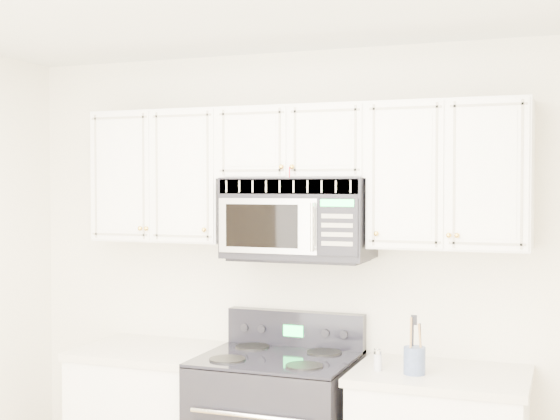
% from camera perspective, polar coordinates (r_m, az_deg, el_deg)
% --- Properties ---
extents(room, '(3.51, 3.51, 2.61)m').
position_cam_1_polar(room, '(2.85, -9.30, -9.18)').
color(room, olive).
rests_on(room, ground).
extents(upper_cabinets, '(2.44, 0.37, 0.75)m').
position_cam_1_polar(upper_cabinets, '(4.25, 1.35, 3.04)').
color(upper_cabinets, silver).
rests_on(upper_cabinets, ground).
extents(microwave, '(0.78, 0.44, 0.43)m').
position_cam_1_polar(microwave, '(4.22, 1.37, -0.58)').
color(microwave, black).
rests_on(microwave, ground).
extents(utensil_crock, '(0.11, 0.11, 0.29)m').
position_cam_1_polar(utensil_crock, '(3.93, 9.82, -10.73)').
color(utensil_crock, '#505E90').
rests_on(utensil_crock, base_cabinet_right).
extents(shaker_salt, '(0.04, 0.04, 0.09)m').
position_cam_1_polar(shaker_salt, '(4.08, 7.16, -10.62)').
color(shaker_salt, '#B3B3BD').
rests_on(shaker_salt, base_cabinet_right).
extents(shaker_pepper, '(0.04, 0.04, 0.10)m').
position_cam_1_polar(shaker_pepper, '(3.98, 7.18, -10.87)').
color(shaker_pepper, '#B3B3BD').
rests_on(shaker_pepper, base_cabinet_right).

